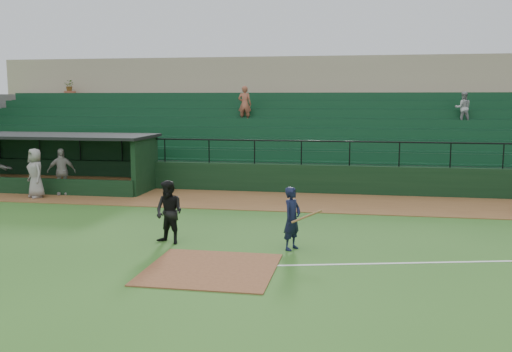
# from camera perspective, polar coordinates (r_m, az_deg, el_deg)

# --- Properties ---
(ground) EXTENTS (90.00, 90.00, 0.00)m
(ground) POSITION_cam_1_polar(r_m,az_deg,el_deg) (14.45, -3.55, -8.20)
(ground) COLOR #2E5F1E
(ground) RESTS_ON ground
(warning_track) EXTENTS (40.00, 4.00, 0.03)m
(warning_track) POSITION_cam_1_polar(r_m,az_deg,el_deg) (22.10, 1.38, -2.51)
(warning_track) COLOR brown
(warning_track) RESTS_ON ground
(home_plate_dirt) EXTENTS (3.00, 3.00, 0.03)m
(home_plate_dirt) POSITION_cam_1_polar(r_m,az_deg,el_deg) (13.52, -4.57, -9.29)
(home_plate_dirt) COLOR brown
(home_plate_dirt) RESTS_ON ground
(stadium_structure) EXTENTS (38.00, 13.08, 6.40)m
(stadium_structure) POSITION_cam_1_polar(r_m,az_deg,el_deg) (30.17, 3.87, 4.64)
(stadium_structure) COLOR black
(stadium_structure) RESTS_ON ground
(dugout) EXTENTS (8.90, 3.20, 2.42)m
(dugout) POSITION_cam_1_polar(r_m,az_deg,el_deg) (26.63, -19.27, 1.69)
(dugout) COLOR black
(dugout) RESTS_ON ground
(batter_at_plate) EXTENTS (1.11, 0.73, 1.68)m
(batter_at_plate) POSITION_cam_1_polar(r_m,az_deg,el_deg) (15.03, 3.66, -4.27)
(batter_at_plate) COLOR black
(batter_at_plate) RESTS_ON ground
(umpire) EXTENTS (1.03, 0.92, 1.75)m
(umpire) POSITION_cam_1_polar(r_m,az_deg,el_deg) (15.80, -8.72, -3.62)
(umpire) COLOR black
(umpire) RESTS_ON ground
(dugout_player_a) EXTENTS (1.21, 0.86, 1.91)m
(dugout_player_a) POSITION_cam_1_polar(r_m,az_deg,el_deg) (24.61, -18.96, 0.42)
(dugout_player_a) COLOR #9F9A95
(dugout_player_a) RESTS_ON warning_track
(dugout_player_b) EXTENTS (1.14, 1.08, 1.97)m
(dugout_player_b) POSITION_cam_1_polar(r_m,az_deg,el_deg) (24.28, -21.26, 0.28)
(dugout_player_b) COLOR gray
(dugout_player_b) RESTS_ON warning_track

